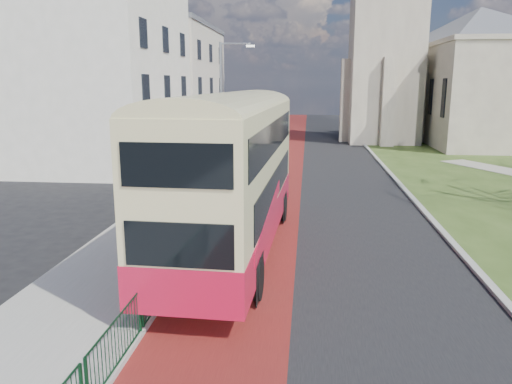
# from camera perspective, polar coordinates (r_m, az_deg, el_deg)

# --- Properties ---
(ground) EXTENTS (160.00, 160.00, 0.00)m
(ground) POSITION_cam_1_polar(r_m,az_deg,el_deg) (13.74, 2.09, -12.35)
(ground) COLOR black
(ground) RESTS_ON ground
(road_carriageway) EXTENTS (9.00, 120.00, 0.01)m
(road_carriageway) POSITION_cam_1_polar(r_m,az_deg,el_deg) (32.96, 7.07, 2.26)
(road_carriageway) COLOR black
(road_carriageway) RESTS_ON ground
(bus_lane) EXTENTS (3.40, 120.00, 0.01)m
(bus_lane) POSITION_cam_1_polar(r_m,az_deg,el_deg) (33.02, 2.38, 2.36)
(bus_lane) COLOR #591414
(bus_lane) RESTS_ON ground
(pavement_west) EXTENTS (4.00, 120.00, 0.12)m
(pavement_west) POSITION_cam_1_polar(r_m,az_deg,el_deg) (33.45, -4.14, 2.56)
(pavement_west) COLOR gray
(pavement_west) RESTS_ON ground
(kerb_west) EXTENTS (0.25, 120.00, 0.13)m
(kerb_west) POSITION_cam_1_polar(r_m,az_deg,el_deg) (33.16, -0.73, 2.52)
(kerb_west) COLOR #999993
(kerb_west) RESTS_ON ground
(kerb_east) EXTENTS (0.25, 80.00, 0.13)m
(kerb_east) POSITION_cam_1_polar(r_m,az_deg,el_deg) (35.32, 14.51, 2.73)
(kerb_east) COLOR #999993
(kerb_east) RESTS_ON ground
(pedestrian_railing) EXTENTS (0.07, 24.00, 1.12)m
(pedestrian_railing) POSITION_cam_1_polar(r_m,az_deg,el_deg) (17.66, -6.62, -4.81)
(pedestrian_railing) COLOR #0C351B
(pedestrian_railing) RESTS_ON ground
(gothic_church) EXTENTS (16.38, 18.00, 40.00)m
(gothic_church) POSITION_cam_1_polar(r_m,az_deg,el_deg) (52.33, 20.10, 19.79)
(gothic_church) COLOR gray
(gothic_church) RESTS_ON ground
(street_block_near) EXTENTS (10.30, 14.30, 13.00)m
(street_block_near) POSITION_cam_1_polar(r_m,az_deg,el_deg) (37.51, -17.77, 12.98)
(street_block_near) COLOR beige
(street_block_near) RESTS_ON ground
(street_block_far) EXTENTS (10.30, 16.30, 11.50)m
(street_block_far) POSITION_cam_1_polar(r_m,az_deg,el_deg) (52.58, -10.65, 12.19)
(street_block_far) COLOR beige
(street_block_far) RESTS_ON ground
(streetlamp) EXTENTS (2.13, 0.18, 8.00)m
(streetlamp) POSITION_cam_1_polar(r_m,az_deg,el_deg) (30.91, -3.71, 10.22)
(streetlamp) COLOR gray
(streetlamp) RESTS_ON pavement_west
(bus) EXTENTS (3.36, 12.57, 5.21)m
(bus) POSITION_cam_1_polar(r_m,az_deg,el_deg) (16.77, -2.73, 2.85)
(bus) COLOR #B3102F
(bus) RESTS_ON ground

